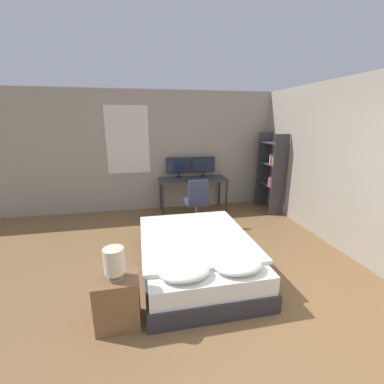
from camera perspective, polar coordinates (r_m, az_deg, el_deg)
ground_plane at (r=2.95m, az=15.76°, el=-29.48°), size 20.00×20.00×0.00m
wall_back at (r=6.10m, az=-1.59°, el=9.08°), size 12.00×0.08×2.70m
wall_side_right at (r=4.63m, az=31.81°, el=4.52°), size 0.06×12.00×2.70m
bed at (r=3.67m, az=1.04°, el=-13.84°), size 1.49×2.05×0.57m
nightstand at (r=2.96m, az=-16.15°, el=-22.27°), size 0.44×0.35×0.55m
bedside_lamp at (r=2.70m, az=-16.92°, el=-14.51°), size 0.20×0.20×0.32m
desk at (r=5.87m, az=0.20°, el=2.10°), size 1.55×0.62×0.77m
monitor_left at (r=5.95m, az=-3.00°, el=5.76°), size 0.56×0.16×0.46m
monitor_right at (r=6.07m, az=2.52°, el=5.96°), size 0.56×0.16×0.46m
keyboard at (r=5.65m, az=0.63°, el=2.62°), size 0.41×0.13×0.02m
computer_mouse at (r=5.72m, az=3.54°, el=2.84°), size 0.07×0.05×0.04m
office_chair at (r=5.20m, az=1.05°, el=-3.10°), size 0.52×0.52×0.96m
bookshelf at (r=6.10m, az=17.50°, el=4.69°), size 0.33×0.75×1.78m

